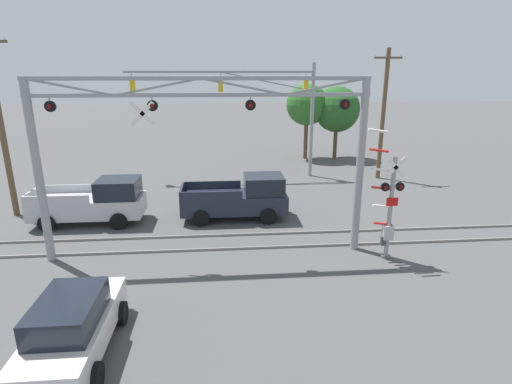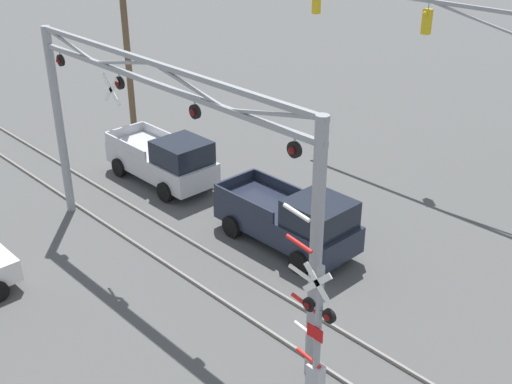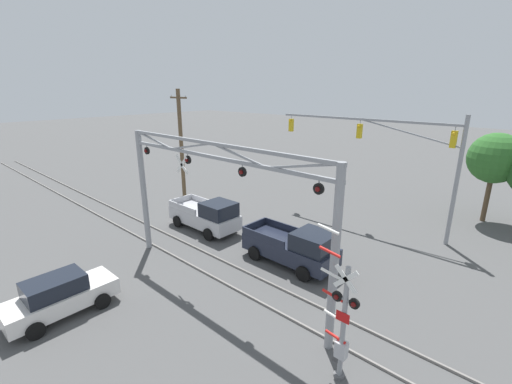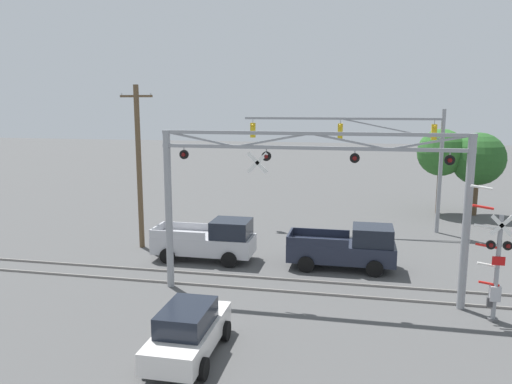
% 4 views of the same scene
% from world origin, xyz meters
% --- Properties ---
extents(rail_track_near, '(80.00, 0.08, 0.10)m').
position_xyz_m(rail_track_near, '(0.00, 15.75, 0.05)').
color(rail_track_near, gray).
rests_on(rail_track_near, ground_plane).
extents(rail_track_far, '(80.00, 0.08, 0.10)m').
position_xyz_m(rail_track_far, '(0.00, 17.19, 0.05)').
color(rail_track_far, gray).
rests_on(rail_track_far, ground_plane).
extents(crossing_gantry, '(12.17, 0.31, 6.75)m').
position_xyz_m(crossing_gantry, '(-0.01, 15.47, 4.38)').
color(crossing_gantry, gray).
rests_on(crossing_gantry, ground_plane).
extents(crossing_signal_mast, '(1.54, 0.35, 5.01)m').
position_xyz_m(crossing_signal_mast, '(6.81, 14.53, 1.94)').
color(crossing_signal_mast, gray).
rests_on(crossing_signal_mast, ground_plane).
extents(traffic_signal_span, '(12.21, 0.39, 7.53)m').
position_xyz_m(traffic_signal_span, '(3.58, 27.52, 5.27)').
color(traffic_signal_span, gray).
rests_on(traffic_signal_span, ground_plane).
extents(pickup_truck_lead, '(5.08, 2.21, 2.12)m').
position_xyz_m(pickup_truck_lead, '(1.51, 19.46, 1.02)').
color(pickup_truck_lead, '#1E2333').
rests_on(pickup_truck_lead, ground_plane).
extents(pickup_truck_following, '(5.07, 2.21, 2.12)m').
position_xyz_m(pickup_truck_following, '(-5.36, 19.40, 1.02)').
color(pickup_truck_following, '#B7B7BC').
rests_on(pickup_truck_following, ground_plane).
extents(utility_pole_left, '(1.80, 0.28, 8.82)m').
position_xyz_m(utility_pole_left, '(-9.72, 20.86, 4.56)').
color(utility_pole_left, brown).
rests_on(utility_pole_left, ground_plane).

